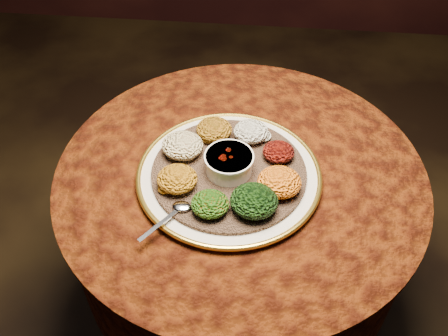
{
  "coord_description": "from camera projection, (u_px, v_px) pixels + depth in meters",
  "views": [
    {
      "loc": [
        0.04,
        -0.89,
        1.67
      ],
      "look_at": [
        -0.04,
        -0.02,
        0.76
      ],
      "focal_mm": 40.0,
      "sensor_mm": 36.0,
      "label": 1
    }
  ],
  "objects": [
    {
      "name": "portion_shiro",
      "position": [
        214.0,
        129.0,
        1.32
      ],
      "size": [
        0.1,
        0.09,
        0.05
      ],
      "primitive_type": "ellipsoid",
      "color": "#915511",
      "rests_on": "injera"
    },
    {
      "name": "portion_tikil",
      "position": [
        279.0,
        182.0,
        1.19
      ],
      "size": [
        0.11,
        0.1,
        0.05
      ],
      "primitive_type": "ellipsoid",
      "color": "#C18110",
      "rests_on": "injera"
    },
    {
      "name": "portion_ayib",
      "position": [
        251.0,
        131.0,
        1.32
      ],
      "size": [
        0.09,
        0.09,
        0.04
      ],
      "primitive_type": "ellipsoid",
      "color": "silver",
      "rests_on": "injera"
    },
    {
      "name": "spoon",
      "position": [
        178.0,
        209.0,
        1.16
      ],
      "size": [
        0.11,
        0.13,
        0.01
      ],
      "rotation": [
        0.0,
        0.0,
        -2.21
      ],
      "color": "silver",
      "rests_on": "injera"
    },
    {
      "name": "portion_kitfo",
      "position": [
        278.0,
        152.0,
        1.27
      ],
      "size": [
        0.08,
        0.08,
        0.04
      ],
      "primitive_type": "ellipsoid",
      "color": "black",
      "rests_on": "injera"
    },
    {
      "name": "portion_timatim",
      "position": [
        183.0,
        145.0,
        1.28
      ],
      "size": [
        0.11,
        0.1,
        0.05
      ],
      "primitive_type": "ellipsoid",
      "color": "maroon",
      "rests_on": "injera"
    },
    {
      "name": "platter",
      "position": [
        229.0,
        175.0,
        1.26
      ],
      "size": [
        0.52,
        0.52,
        0.02
      ],
      "rotation": [
        0.0,
        0.0,
        -0.16
      ],
      "color": "beige",
      "rests_on": "table"
    },
    {
      "name": "portion_kik",
      "position": [
        177.0,
        179.0,
        1.2
      ],
      "size": [
        0.1,
        0.09,
        0.05
      ],
      "primitive_type": "ellipsoid",
      "color": "#B87210",
      "rests_on": "injera"
    },
    {
      "name": "portion_gomen",
      "position": [
        254.0,
        201.0,
        1.15
      ],
      "size": [
        0.11,
        0.11,
        0.05
      ],
      "primitive_type": "ellipsoid",
      "color": "black",
      "rests_on": "injera"
    },
    {
      "name": "portion_mixveg",
      "position": [
        210.0,
        204.0,
        1.15
      ],
      "size": [
        0.09,
        0.09,
        0.04
      ],
      "primitive_type": "ellipsoid",
      "color": "#AF2F0B",
      "rests_on": "injera"
    },
    {
      "name": "table",
      "position": [
        239.0,
        214.0,
        1.42
      ],
      "size": [
        0.96,
        0.96,
        0.73
      ],
      "color": "black",
      "rests_on": "ground"
    },
    {
      "name": "injera",
      "position": [
        229.0,
        172.0,
        1.25
      ],
      "size": [
        0.51,
        0.51,
        0.01
      ],
      "primitive_type": "cylinder",
      "rotation": [
        0.0,
        0.0,
        -0.39
      ],
      "color": "brown",
      "rests_on": "platter"
    },
    {
      "name": "stew_bowl",
      "position": [
        229.0,
        162.0,
        1.23
      ],
      "size": [
        0.12,
        0.12,
        0.05
      ],
      "color": "white",
      "rests_on": "injera"
    }
  ]
}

